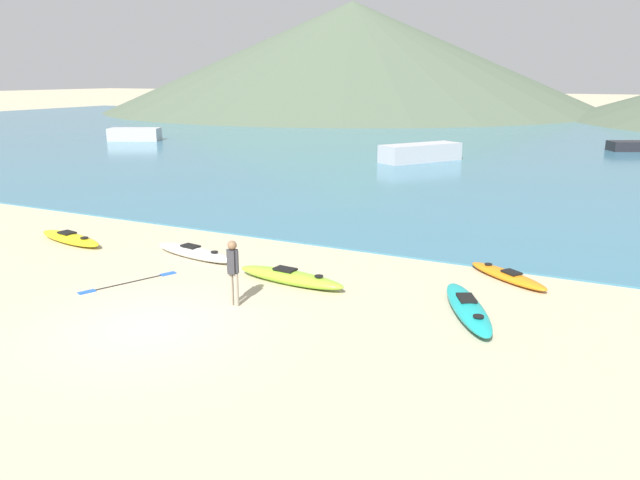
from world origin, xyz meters
name	(u,v)px	position (x,y,z in m)	size (l,w,h in m)	color
ground_plane	(150,327)	(0.00, 0.00, 0.00)	(400.00, 400.00, 0.00)	tan
bay_water	(508,144)	(0.00, 42.84, 0.03)	(160.00, 70.00, 0.06)	teal
far_hill_left	(352,56)	(-33.76, 87.10, 8.52)	(79.34, 79.34, 17.04)	#4C5B47
kayak_on_sand_0	(508,276)	(6.58, 7.06, 0.12)	(2.65, 2.12, 0.29)	orange
kayak_on_sand_1	(468,308)	(6.23, 3.99, 0.17)	(2.22, 3.43, 0.38)	teal
kayak_on_sand_2	(194,252)	(-2.54, 4.91, 0.17)	(3.30, 1.17, 0.38)	white
kayak_on_sand_3	(70,238)	(-7.45, 4.47, 0.15)	(3.29, 1.34, 0.35)	yellow
kayak_on_sand_4	(290,277)	(1.35, 4.08, 0.18)	(3.38, 0.96, 0.41)	#8CCC2D
person_near_foreground	(233,269)	(0.94, 2.00, 0.95)	(0.33, 0.25, 1.65)	gray
moored_boat_1	(420,153)	(-3.14, 29.31, 0.62)	(4.51, 5.69, 1.13)	#B2B2B7
moored_boat_2	(135,134)	(-29.28, 31.17, 0.59)	(4.64, 3.59, 1.06)	#B2B2B7
loose_paddle	(129,282)	(-2.61, 2.13, 0.01)	(1.21, 2.64, 0.03)	black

